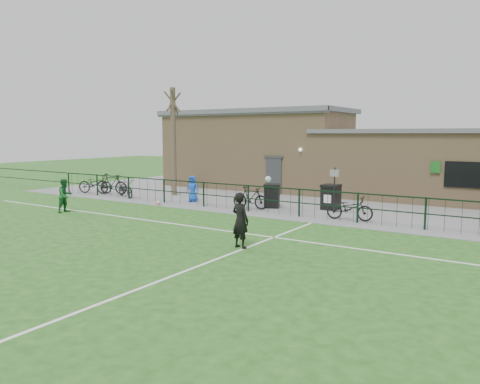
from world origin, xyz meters
The scene contains 20 objects.
ground centered at (0.00, 0.00, 0.00)m, with size 90.00×90.00×0.00m, color #1F5218.
paving_strip centered at (0.00, 13.50, 0.01)m, with size 34.00×13.00×0.02m, color slate.
pitch_line_touch centered at (0.00, 7.80, 0.00)m, with size 28.00×0.10×0.01m, color white.
pitch_line_mid centered at (0.00, 4.00, 0.00)m, with size 28.00×0.10×0.01m, color white.
pitch_line_perp centered at (2.00, 0.00, 0.00)m, with size 0.10×16.00×0.01m, color white.
perimeter_fence centered at (0.00, 8.00, 0.60)m, with size 28.00×0.10×1.20m, color black.
bare_tree centered at (-8.00, 10.50, 3.00)m, with size 0.30×0.30×6.00m, color #4C3E2E.
wheelie_bin_left centered at (-1.14, 9.53, 0.53)m, with size 0.67×0.76×1.01m, color black.
wheelie_bin_right centered at (1.40, 10.48, 0.55)m, with size 0.70×0.80×1.06m, color black.
sign_post centered at (1.94, 9.52, 1.02)m, with size 0.06×0.06×2.00m, color black.
bicycle_a centered at (-12.36, 8.58, 0.57)m, with size 0.73×2.11×1.11m, color black.
bicycle_b centered at (-11.23, 8.80, 0.61)m, with size 0.55×1.96×1.18m, color black.
bicycle_c centered at (-9.58, 8.31, 0.50)m, with size 0.64×1.83×0.96m, color black.
bicycle_d centered at (-1.76, 8.60, 0.54)m, with size 0.48×1.72×1.03m, color black.
bicycle_e centered at (3.06, 8.36, 0.51)m, with size 0.65×1.86×0.98m, color black.
spectator_child centered at (-5.47, 9.00, 0.68)m, with size 0.65×0.42×1.33m, color blue.
goalkeeper_kick centered at (1.83, 2.23, 0.88)m, with size 1.03×3.08×1.97m.
outfield_player centered at (-8.23, 3.47, 0.75)m, with size 0.73×0.57×1.50m, color #1B6029.
ball_ground centered at (-6.22, 7.24, 0.12)m, with size 0.23×0.23×0.23m, color white.
clubhouse centered at (-0.88, 16.50, 2.22)m, with size 24.25×5.40×4.96m.
Camera 1 is at (9.40, -9.53, 3.45)m, focal length 35.00 mm.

